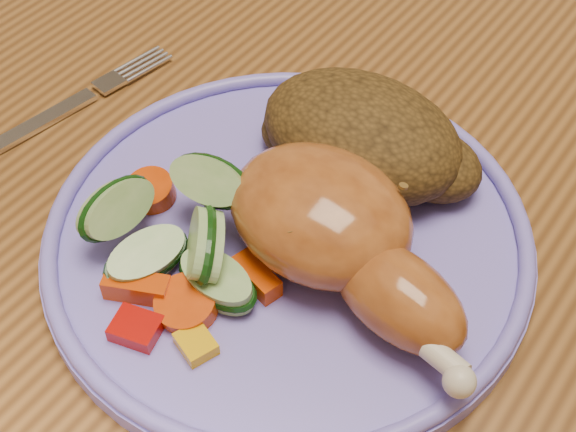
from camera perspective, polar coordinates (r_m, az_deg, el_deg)
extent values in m
cube|color=brown|center=(0.56, 10.52, 2.79)|extent=(0.90, 1.40, 0.04)
cube|color=brown|center=(1.37, 6.87, 14.56)|extent=(0.06, 0.06, 0.71)
cylinder|color=#4C2D16|center=(1.22, 8.08, -0.53)|extent=(0.04, 0.04, 0.41)
cylinder|color=#4C2D16|center=(1.47, 15.26, 8.21)|extent=(0.04, 0.04, 0.41)
cylinder|color=#796BDE|center=(0.48, 0.00, -1.65)|extent=(0.29, 0.29, 0.01)
torus|color=#796BDE|center=(0.47, 0.00, -0.80)|extent=(0.29, 0.29, 0.01)
ellipsoid|color=#AC5B24|center=(0.44, 2.32, 0.15)|extent=(0.12, 0.10, 0.06)
ellipsoid|color=#AC5B24|center=(0.42, 7.86, -5.65)|extent=(0.09, 0.06, 0.04)
sphere|color=beige|center=(0.40, 12.09, -11.42)|extent=(0.02, 0.02, 0.02)
ellipsoid|color=#4C3313|center=(0.50, 5.24, 5.80)|extent=(0.13, 0.10, 0.06)
ellipsoid|color=#4C3313|center=(0.50, 10.09, 3.65)|extent=(0.07, 0.05, 0.04)
ellipsoid|color=#4C3313|center=(0.51, 1.02, 5.93)|extent=(0.05, 0.05, 0.03)
cube|color=#A50A05|center=(0.43, -10.75, -7.84)|extent=(0.03, 0.03, 0.01)
cube|color=#E5A507|center=(0.43, -6.56, -9.02)|extent=(0.02, 0.02, 0.01)
cylinder|color=#DC4007|center=(0.44, -7.25, -6.27)|extent=(0.03, 0.04, 0.02)
cube|color=#DC4007|center=(0.45, -10.70, -5.01)|extent=(0.04, 0.03, 0.01)
cylinder|color=#DC4007|center=(0.49, -9.75, 1.75)|extent=(0.03, 0.03, 0.02)
cube|color=#DC4007|center=(0.44, -2.27, -4.34)|extent=(0.03, 0.02, 0.01)
cylinder|color=#A5C37F|center=(0.44, -5.90, -2.01)|extent=(0.05, 0.06, 0.05)
cylinder|color=#A5C37F|center=(0.45, -10.05, -2.89)|extent=(0.06, 0.06, 0.03)
cylinder|color=#A5C37F|center=(0.44, -5.04, -4.63)|extent=(0.05, 0.05, 0.02)
cylinder|color=#A5C37F|center=(0.46, -12.16, 0.54)|extent=(0.04, 0.05, 0.05)
cylinder|color=#A5C37F|center=(0.46, -5.50, 2.49)|extent=(0.05, 0.05, 0.04)
cube|color=silver|center=(0.57, -18.18, 5.78)|extent=(0.03, 0.11, 0.00)
cube|color=silver|center=(0.60, -12.60, 9.23)|extent=(0.03, 0.06, 0.00)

